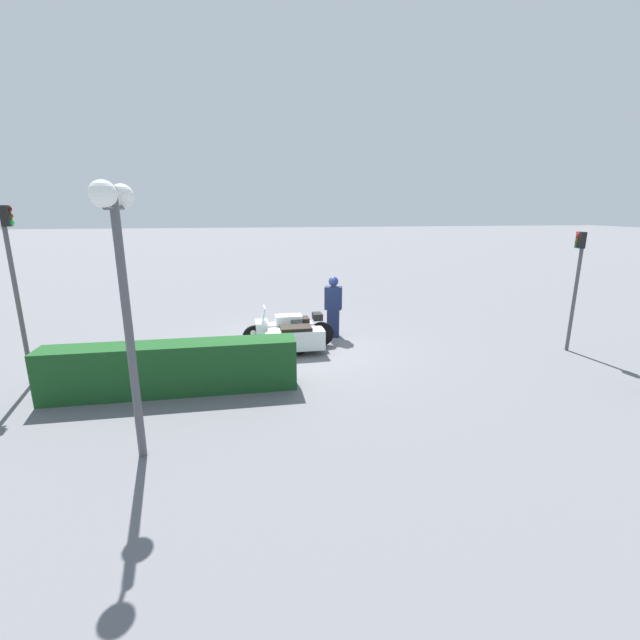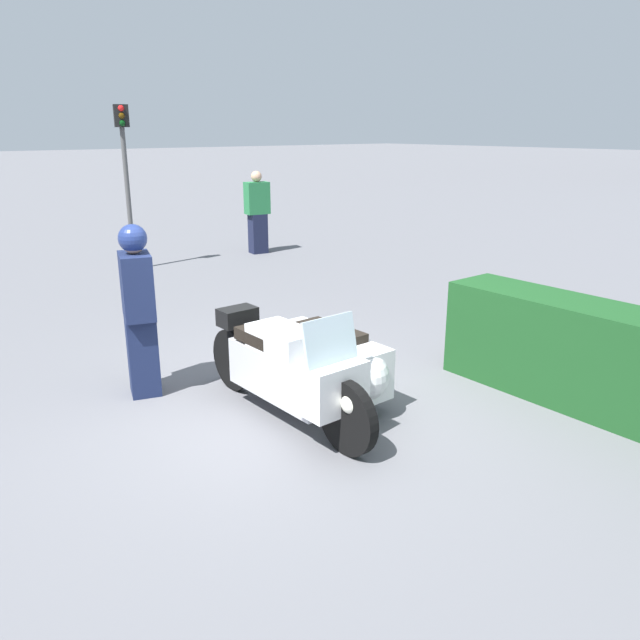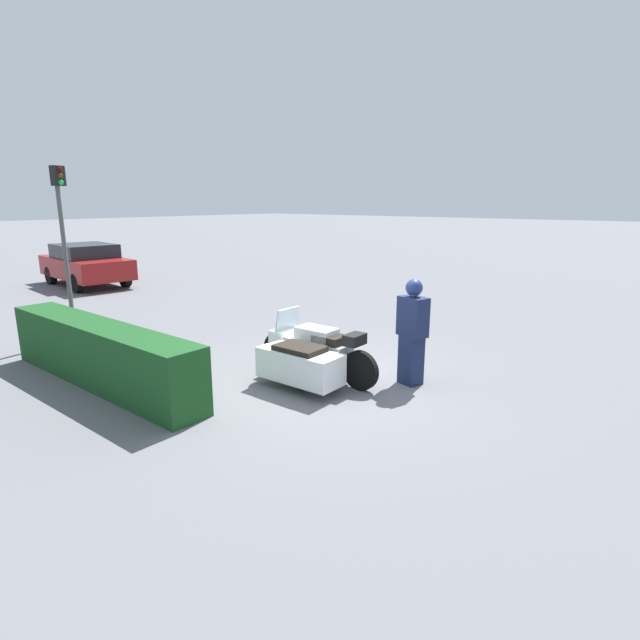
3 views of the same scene
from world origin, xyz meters
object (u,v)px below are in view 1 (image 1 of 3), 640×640
police_motorcycle (289,334)px  traffic_light_near (14,272)px  officer_rider (333,305)px  twin_lamp_post (120,257)px  hedge_bush_curbside (172,368)px  traffic_light_far (577,273)px

police_motorcycle → traffic_light_near: 6.06m
officer_rider → twin_lamp_post: (4.12, 5.63, 2.07)m
hedge_bush_curbside → traffic_light_near: size_ratio=1.34×
officer_rider → traffic_light_far: size_ratio=0.58×
hedge_bush_curbside → officer_rider: bearing=-140.5°
officer_rider → traffic_light_near: 7.55m
officer_rider → hedge_bush_curbside: size_ratio=0.36×
hedge_bush_curbside → traffic_light_near: (3.03, -0.98, 1.89)m
twin_lamp_post → police_motorcycle: bearing=-120.9°
twin_lamp_post → traffic_light_far: 10.53m
police_motorcycle → officer_rider: officer_rider is taller
twin_lamp_post → traffic_light_near: bearing=-48.7°
officer_rider → traffic_light_near: traffic_light_near is taller
police_motorcycle → traffic_light_far: (-7.24, 1.20, 1.58)m
officer_rider → traffic_light_far: bearing=-94.1°
twin_lamp_post → traffic_light_near: size_ratio=1.07×
traffic_light_near → traffic_light_far: traffic_light_near is taller
hedge_bush_curbside → traffic_light_far: traffic_light_far is taller
hedge_bush_curbside → traffic_light_far: bearing=-174.2°
hedge_bush_curbside → traffic_light_far: 9.99m
hedge_bush_curbside → twin_lamp_post: size_ratio=1.25×
twin_lamp_post → traffic_light_near: 4.44m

